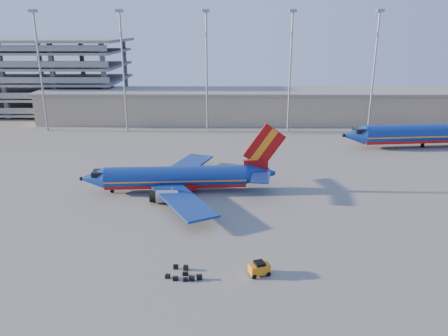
% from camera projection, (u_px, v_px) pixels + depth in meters
% --- Properties ---
extents(ground, '(220.00, 220.00, 0.00)m').
position_uv_depth(ground, '(228.00, 200.00, 65.21)').
color(ground, slate).
rests_on(ground, ground).
extents(terminal_building, '(122.00, 16.00, 8.50)m').
position_uv_depth(terminal_building, '(264.00, 106.00, 119.01)').
color(terminal_building, '#9B8B6B').
rests_on(terminal_building, ground).
extents(parking_garage, '(62.00, 32.00, 21.40)m').
position_uv_depth(parking_garage, '(24.00, 72.00, 132.45)').
color(parking_garage, slate).
rests_on(parking_garage, ground).
extents(light_mast_row, '(101.60, 1.60, 28.65)m').
position_uv_depth(light_mast_row, '(249.00, 59.00, 103.55)').
color(light_mast_row, gray).
rests_on(light_mast_row, ground).
extents(aircraft_main, '(31.86, 30.58, 10.78)m').
position_uv_depth(aircraft_main, '(181.00, 178.00, 68.08)').
color(aircraft_main, navy).
rests_on(aircraft_main, ground).
extents(aircraft_second, '(38.94, 15.10, 13.19)m').
position_uv_depth(aircraft_second, '(429.00, 133.00, 93.48)').
color(aircraft_second, navy).
rests_on(aircraft_second, ground).
extents(baggage_tug, '(2.42, 1.90, 1.52)m').
position_uv_depth(baggage_tug, '(259.00, 268.00, 45.36)').
color(baggage_tug, orange).
rests_on(baggage_tug, ground).
extents(luggage_pile, '(3.87, 2.71, 0.54)m').
position_uv_depth(luggage_pile, '(184.00, 275.00, 45.23)').
color(luggage_pile, black).
rests_on(luggage_pile, ground).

